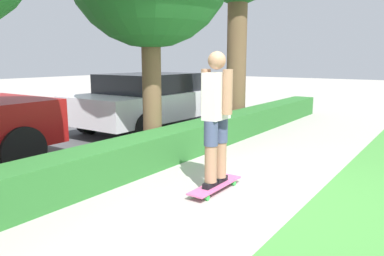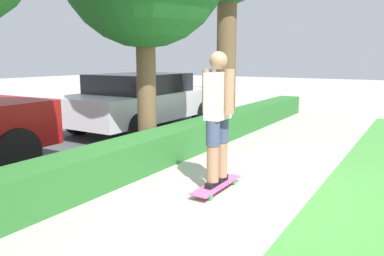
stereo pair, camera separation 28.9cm
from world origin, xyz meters
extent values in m
plane|color=#ADA89E|center=(0.00, 0.00, 0.00)|extent=(60.00, 60.00, 0.00)
cube|color=#474749|center=(0.00, 4.20, 0.00)|extent=(15.25, 5.00, 0.01)
cube|color=#2D702D|center=(0.00, 1.60, 0.26)|extent=(15.25, 0.60, 0.53)
cube|color=#DB5B93|center=(-0.20, 0.14, 0.08)|extent=(1.00, 0.24, 0.02)
cylinder|color=green|center=(0.14, 0.05, 0.04)|extent=(0.07, 0.04, 0.07)
cylinder|color=green|center=(0.14, 0.23, 0.04)|extent=(0.07, 0.04, 0.07)
cylinder|color=green|center=(-0.54, 0.05, 0.04)|extent=(0.07, 0.04, 0.07)
cylinder|color=green|center=(-0.54, 0.23, 0.04)|extent=(0.07, 0.04, 0.07)
cube|color=black|center=(-0.32, 0.14, 0.13)|extent=(0.26, 0.09, 0.07)
cylinder|color=#A37556|center=(-0.32, 0.14, 0.56)|extent=(0.16, 0.16, 0.80)
cylinder|color=#3D4766|center=(-0.32, 0.14, 0.80)|extent=(0.18, 0.18, 0.32)
cube|color=black|center=(-0.08, 0.14, 0.13)|extent=(0.26, 0.09, 0.07)
cylinder|color=#A37556|center=(-0.08, 0.14, 0.56)|extent=(0.16, 0.16, 0.80)
cylinder|color=#3D4766|center=(-0.08, 0.14, 0.80)|extent=(0.18, 0.18, 0.32)
cube|color=silver|center=(-0.20, 0.14, 1.26)|extent=(0.38, 0.21, 0.59)
cylinder|color=#A37556|center=(-0.20, -0.02, 1.32)|extent=(0.13, 0.13, 0.56)
cylinder|color=#A37556|center=(-0.20, 0.30, 1.32)|extent=(0.13, 0.13, 0.56)
sphere|color=#A37556|center=(-0.20, 0.14, 1.70)|extent=(0.23, 0.23, 0.23)
cylinder|color=brown|center=(0.81, 2.09, 1.27)|extent=(0.34, 0.34, 2.54)
cylinder|color=brown|center=(4.13, 2.19, 1.74)|extent=(0.49, 0.49, 3.48)
cylinder|color=black|center=(-1.25, 2.90, 0.37)|extent=(0.74, 0.23, 0.74)
cube|color=silver|center=(2.76, 3.75, 0.62)|extent=(4.28, 1.89, 0.62)
cube|color=black|center=(2.63, 3.75, 1.15)|extent=(2.23, 1.66, 0.44)
cylinder|color=black|center=(4.09, 2.90, 0.32)|extent=(0.63, 0.22, 0.63)
cylinder|color=black|center=(4.09, 4.61, 0.32)|extent=(0.63, 0.22, 0.63)
cylinder|color=black|center=(1.44, 2.90, 0.32)|extent=(0.63, 0.22, 0.63)
cylinder|color=black|center=(1.44, 4.61, 0.32)|extent=(0.63, 0.22, 0.63)
camera|label=1|loc=(-4.24, -2.31, 1.72)|focal=35.00mm
camera|label=2|loc=(-4.40, -2.06, 1.72)|focal=35.00mm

